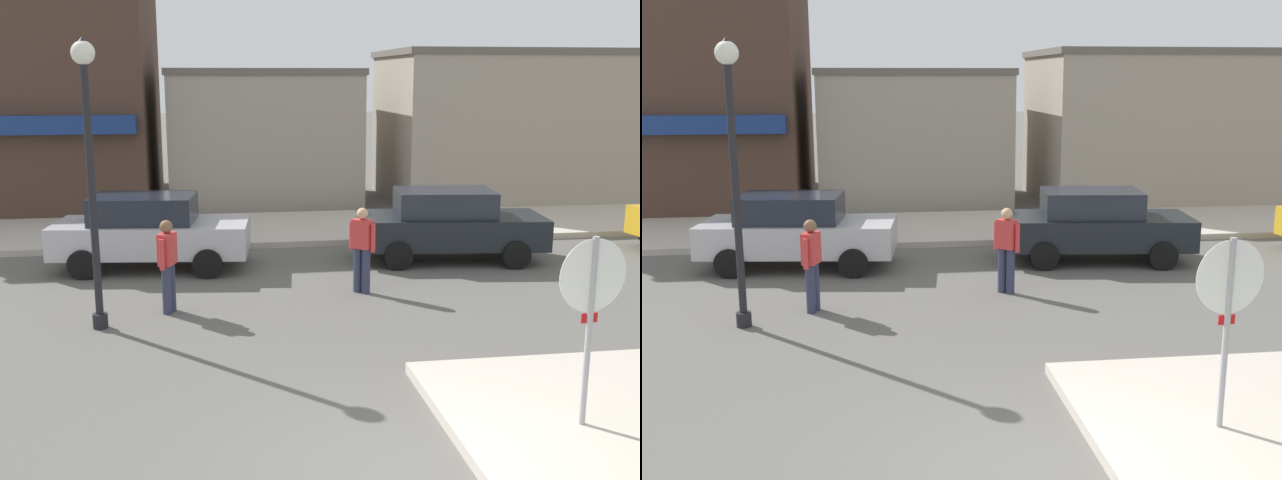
% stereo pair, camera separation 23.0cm
% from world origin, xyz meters
% --- Properties ---
extents(ground_plane, '(160.00, 160.00, 0.00)m').
position_xyz_m(ground_plane, '(0.00, 0.00, 0.00)').
color(ground_plane, '#5B5954').
extents(kerb_far, '(80.00, 4.00, 0.15)m').
position_xyz_m(kerb_far, '(0.00, 12.53, 0.07)').
color(kerb_far, beige).
rests_on(kerb_far, ground).
extents(stop_sign, '(0.82, 0.12, 2.30)m').
position_xyz_m(stop_sign, '(2.14, 0.62, 1.52)').
color(stop_sign, '#9E9EA3').
rests_on(stop_sign, ground).
extents(lamp_post, '(0.36, 0.36, 4.54)m').
position_xyz_m(lamp_post, '(-3.72, 5.25, 2.96)').
color(lamp_post, black).
rests_on(lamp_post, ground).
extents(parked_car_nearest, '(4.17, 2.23, 1.56)m').
position_xyz_m(parked_car_nearest, '(-3.16, 9.06, 0.81)').
color(parked_car_nearest, '#B7B7BC').
rests_on(parked_car_nearest, ground).
extents(parked_car_second, '(4.17, 2.23, 1.56)m').
position_xyz_m(parked_car_second, '(3.25, 8.86, 0.81)').
color(parked_car_second, black).
rests_on(parked_car_second, ground).
extents(pedestrian_crossing_near, '(0.33, 0.55, 1.61)m').
position_xyz_m(pedestrian_crossing_near, '(-2.65, 5.92, 0.87)').
color(pedestrian_crossing_near, '#2D334C').
rests_on(pedestrian_crossing_near, ground).
extents(pedestrian_crossing_far, '(0.47, 0.44, 1.61)m').
position_xyz_m(pedestrian_crossing_far, '(0.85, 6.62, 0.87)').
color(pedestrian_crossing_far, '#2D334C').
rests_on(pedestrian_crossing_far, ground).
extents(building_corner_shop, '(8.24, 8.22, 7.20)m').
position_xyz_m(building_corner_shop, '(-7.62, 18.40, 3.60)').
color(building_corner_shop, '#473328').
rests_on(building_corner_shop, ground).
extents(building_storefront_left_near, '(5.91, 5.12, 4.21)m').
position_xyz_m(building_storefront_left_near, '(-0.17, 17.70, 2.11)').
color(building_storefront_left_near, '#9E9384').
rests_on(building_storefront_left_near, ground).
extents(building_storefront_left_mid, '(8.57, 5.34, 4.79)m').
position_xyz_m(building_storefront_left_mid, '(8.11, 16.99, 2.40)').
color(building_storefront_left_mid, '#9E9384').
rests_on(building_storefront_left_mid, ground).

